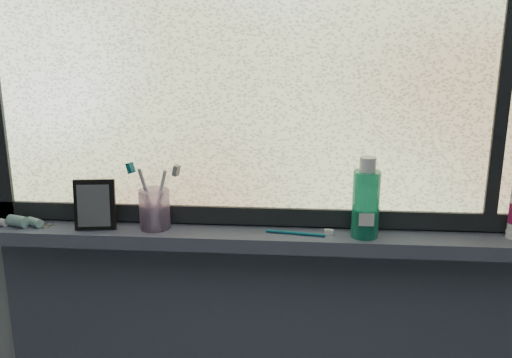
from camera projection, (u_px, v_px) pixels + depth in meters
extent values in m
cube|color=#9EA3A8|center=(272.00, 144.00, 1.59)|extent=(3.00, 0.01, 2.50)
cube|color=#4A4F63|center=(270.00, 238.00, 1.58)|extent=(1.62, 0.14, 0.04)
cube|color=silver|center=(272.00, 42.00, 1.49)|extent=(1.50, 0.01, 1.00)
cube|color=black|center=(271.00, 215.00, 1.62)|extent=(1.60, 0.03, 0.05)
cube|color=black|center=(509.00, 42.00, 1.44)|extent=(0.03, 0.03, 1.00)
cube|color=black|center=(95.00, 205.00, 1.58)|extent=(0.12, 0.07, 0.14)
cylinder|color=#DCB0E9|center=(155.00, 209.00, 1.59)|extent=(0.11, 0.11, 0.11)
cylinder|color=#1FA379|center=(366.00, 197.00, 1.51)|extent=(0.10, 0.10, 0.18)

